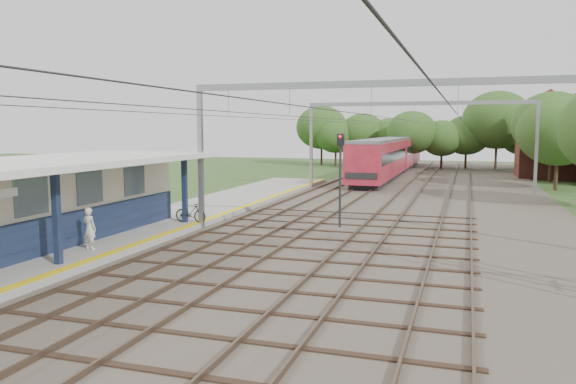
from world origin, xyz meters
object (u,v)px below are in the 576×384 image
at_px(person, 89,228).
at_px(train, 392,154).
at_px(signal_post, 340,168).
at_px(bicycle, 191,212).

relative_size(person, train, 0.04).
xyz_separation_m(person, train, (5.86, 43.29, 1.00)).
bearing_deg(signal_post, person, -123.99).
height_order(person, train, train).
relative_size(person, signal_post, 0.34).
xyz_separation_m(train, signal_post, (1.85, -34.24, 0.88)).
height_order(train, signal_post, signal_post).
relative_size(train, signal_post, 7.83).
distance_m(bicycle, signal_post, 7.65).
relative_size(person, bicycle, 0.96).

